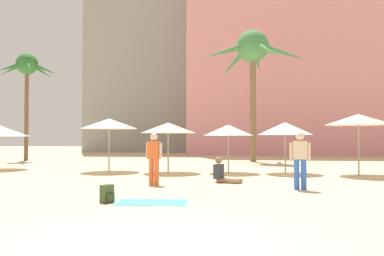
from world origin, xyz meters
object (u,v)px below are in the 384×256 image
(beach_towel, at_px, (152,202))
(backpack, at_px, (107,194))
(cafe_umbrella_0, at_px, (228,130))
(cafe_umbrella_1, at_px, (358,120))
(person_mid_left, at_px, (300,158))
(palm_tree_left, at_px, (27,70))
(cafe_umbrella_3, at_px, (109,124))
(person_far_left, at_px, (223,174))
(person_near_right, at_px, (154,157))
(palm_tree_far_left, at_px, (253,54))
(cafe_umbrella_6, at_px, (168,128))
(cafe_umbrella_4, at_px, (285,129))

(beach_towel, relative_size, backpack, 3.95)
(cafe_umbrella_0, height_order, backpack, cafe_umbrella_0)
(cafe_umbrella_0, relative_size, cafe_umbrella_1, 0.83)
(backpack, height_order, person_mid_left, person_mid_left)
(cafe_umbrella_1, bearing_deg, palm_tree_left, 158.23)
(beach_towel, height_order, person_mid_left, person_mid_left)
(palm_tree_left, height_order, cafe_umbrella_3, palm_tree_left)
(backpack, bearing_deg, person_far_left, 89.24)
(cafe_umbrella_3, relative_size, backpack, 6.08)
(person_near_right, bearing_deg, cafe_umbrella_3, -126.32)
(palm_tree_far_left, relative_size, backpack, 20.11)
(beach_towel, relative_size, person_far_left, 1.66)
(palm_tree_left, distance_m, cafe_umbrella_6, 14.32)
(cafe_umbrella_0, distance_m, cafe_umbrella_3, 5.42)
(cafe_umbrella_0, relative_size, person_far_left, 2.19)
(cafe_umbrella_6, relative_size, beach_towel, 1.48)
(beach_towel, xyz_separation_m, person_near_right, (-0.79, 3.38, 0.91))
(person_far_left, bearing_deg, beach_towel, -84.54)
(palm_tree_left, bearing_deg, cafe_umbrella_4, -23.67)
(person_far_left, relative_size, person_near_right, 0.60)
(person_mid_left, xyz_separation_m, person_near_right, (-4.54, 0.57, -0.01))
(palm_tree_left, height_order, beach_towel, palm_tree_left)
(cafe_umbrella_3, xyz_separation_m, person_far_left, (5.44, -3.68, -1.87))
(palm_tree_far_left, height_order, cafe_umbrella_3, palm_tree_far_left)
(person_near_right, bearing_deg, palm_tree_far_left, -175.82)
(cafe_umbrella_3, distance_m, backpack, 8.94)
(cafe_umbrella_3, xyz_separation_m, backpack, (3.01, -8.18, -1.97))
(cafe_umbrella_0, xyz_separation_m, person_far_left, (0.02, -3.77, -1.56))
(cafe_umbrella_3, xyz_separation_m, cafe_umbrella_6, (2.79, -0.19, -0.21))
(person_near_right, bearing_deg, palm_tree_left, -116.77)
(person_far_left, bearing_deg, cafe_umbrella_0, 113.52)
(cafe_umbrella_0, bearing_deg, person_near_right, -114.47)
(cafe_umbrella_6, distance_m, person_far_left, 4.68)
(palm_tree_left, height_order, cafe_umbrella_6, palm_tree_left)
(palm_tree_left, relative_size, cafe_umbrella_4, 3.09)
(cafe_umbrella_1, bearing_deg, person_mid_left, -120.93)
(cafe_umbrella_1, bearing_deg, person_near_right, -149.97)
(cafe_umbrella_3, xyz_separation_m, person_near_right, (3.26, -4.64, -1.26))
(backpack, bearing_deg, cafe_umbrella_0, 101.36)
(cafe_umbrella_0, bearing_deg, backpack, -106.18)
(palm_tree_far_left, xyz_separation_m, beach_towel, (-2.51, -16.21, -6.93))
(beach_towel, bearing_deg, person_mid_left, 36.85)
(palm_tree_far_left, bearing_deg, person_near_right, -104.44)
(cafe_umbrella_0, xyz_separation_m, cafe_umbrella_6, (-2.63, -0.28, 0.11))
(cafe_umbrella_4, xyz_separation_m, cafe_umbrella_6, (-5.06, -0.37, 0.04))
(palm_tree_left, relative_size, person_far_left, 7.28)
(palm_tree_far_left, height_order, beach_towel, palm_tree_far_left)
(cafe_umbrella_0, relative_size, backpack, 5.21)
(cafe_umbrella_4, height_order, cafe_umbrella_6, cafe_umbrella_6)
(palm_tree_far_left, distance_m, cafe_umbrella_1, 10.57)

